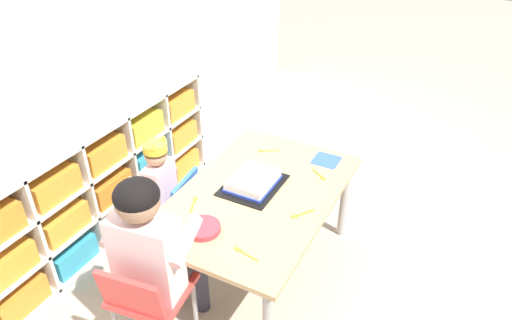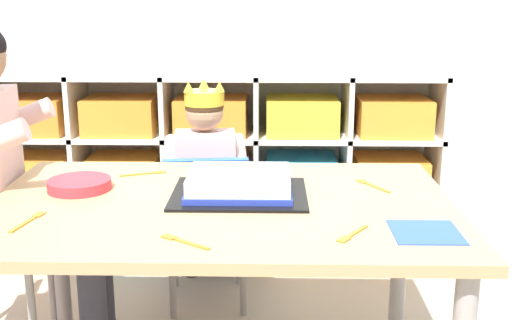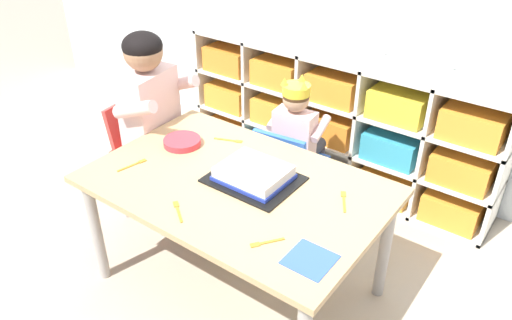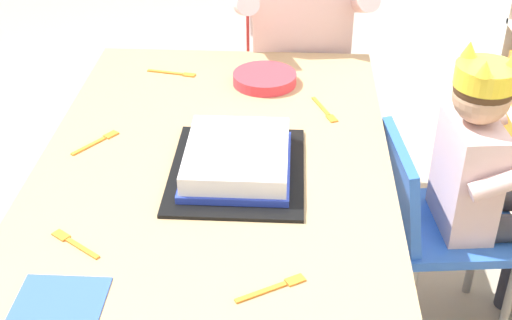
% 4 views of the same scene
% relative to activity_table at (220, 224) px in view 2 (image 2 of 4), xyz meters
% --- Properties ---
extents(storage_cubby_shelf, '(1.94, 0.32, 0.79)m').
position_rel_activity_table_xyz_m(storage_cubby_shelf, '(-0.12, 1.09, -0.14)').
color(storage_cubby_shelf, silver).
rests_on(storage_cubby_shelf, ground).
extents(activity_table, '(1.23, 0.80, 0.58)m').
position_rel_activity_table_xyz_m(activity_table, '(0.00, 0.00, 0.00)').
color(activity_table, tan).
rests_on(activity_table, ground).
extents(classroom_chair_blue, '(0.34, 0.36, 0.59)m').
position_rel_activity_table_xyz_m(classroom_chair_blue, '(-0.09, 0.54, -0.16)').
color(classroom_chair_blue, blue).
rests_on(classroom_chair_blue, ground).
extents(child_with_crown, '(0.31, 0.31, 0.82)m').
position_rel_activity_table_xyz_m(child_with_crown, '(-0.10, 0.65, -0.01)').
color(child_with_crown, beige).
rests_on(child_with_crown, ground).
extents(adult_helper_seated, '(0.45, 0.43, 1.04)m').
position_rel_activity_table_xyz_m(adult_helper_seated, '(-0.65, 0.20, 0.12)').
color(adult_helper_seated, beige).
rests_on(adult_helper_seated, ground).
extents(birthday_cake_on_tray, '(0.36, 0.29, 0.07)m').
position_rel_activity_table_xyz_m(birthday_cake_on_tray, '(0.05, 0.06, 0.09)').
color(birthday_cake_on_tray, black).
rests_on(birthday_cake_on_tray, activity_table).
extents(paper_plate_stack, '(0.17, 0.17, 0.03)m').
position_rel_activity_table_xyz_m(paper_plate_stack, '(-0.40, 0.10, 0.08)').
color(paper_plate_stack, '#DB333D').
rests_on(paper_plate_stack, activity_table).
extents(paper_napkin_square, '(0.16, 0.16, 0.00)m').
position_rel_activity_table_xyz_m(paper_napkin_square, '(0.49, -0.22, 0.07)').
color(paper_napkin_square, '#3356B7').
rests_on(paper_napkin_square, activity_table).
extents(fork_near_cake_tray, '(0.08, 0.13, 0.00)m').
position_rel_activity_table_xyz_m(fork_near_cake_tray, '(0.42, 0.15, 0.07)').
color(fork_near_cake_tray, orange).
rests_on(fork_near_cake_tray, activity_table).
extents(fork_near_child_seat, '(0.12, 0.09, 0.00)m').
position_rel_activity_table_xyz_m(fork_near_child_seat, '(-0.06, -0.28, 0.07)').
color(fork_near_child_seat, orange).
rests_on(fork_near_child_seat, activity_table).
extents(fork_beside_plate_stack, '(0.14, 0.07, 0.00)m').
position_rel_activity_table_xyz_m(fork_beside_plate_stack, '(-0.24, 0.26, 0.07)').
color(fork_beside_plate_stack, orange).
rests_on(fork_beside_plate_stack, activity_table).
extents(fork_by_napkin, '(0.09, 0.11, 0.00)m').
position_rel_activity_table_xyz_m(fork_by_napkin, '(0.32, -0.24, 0.07)').
color(fork_by_napkin, orange).
rests_on(fork_by_napkin, activity_table).
extents(fork_scattered_mid_table, '(0.04, 0.14, 0.00)m').
position_rel_activity_table_xyz_m(fork_scattered_mid_table, '(-0.45, -0.16, 0.07)').
color(fork_scattered_mid_table, orange).
rests_on(fork_scattered_mid_table, activity_table).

